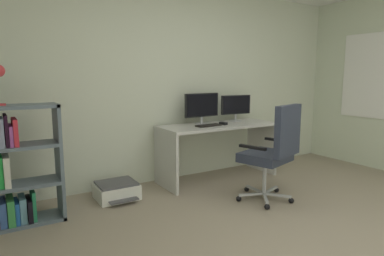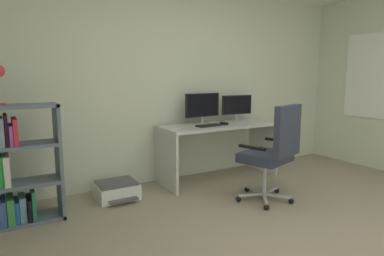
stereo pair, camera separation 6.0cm
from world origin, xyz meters
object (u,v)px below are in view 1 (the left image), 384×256
monitor_secondary (236,106)px  keyboard (209,125)px  computer_mouse (223,123)px  office_chair (274,149)px  monitor_main (202,106)px  desk (218,138)px  bookshelf (12,171)px  printer (117,190)px

monitor_secondary → keyboard: bearing=-160.3°
computer_mouse → keyboard: bearing=171.3°
computer_mouse → office_chair: bearing=-100.0°
monitor_secondary → office_chair: 1.24m
monitor_main → keyboard: (-0.04, -0.22, -0.23)m
desk → bookshelf: bearing=-175.6°
monitor_main → printer: bearing=-173.7°
monitor_main → office_chair: monitor_main is taller
desk → computer_mouse: 0.23m
computer_mouse → printer: computer_mouse is taller
monitor_main → office_chair: bearing=-79.8°
monitor_secondary → office_chair: monitor_secondary is taller
keyboard → office_chair: office_chair is taller
monitor_secondary → keyboard: monitor_secondary is taller
desk → office_chair: size_ratio=1.48×
keyboard → office_chair: 0.95m
keyboard → printer: bearing=171.8°
computer_mouse → office_chair: office_chair is taller
monitor_main → keyboard: monitor_main is taller
computer_mouse → printer: size_ratio=0.21×
printer → bookshelf: bearing=-170.1°
monitor_main → computer_mouse: bearing=-46.7°
desk → monitor_main: bearing=145.0°
keyboard → computer_mouse: (0.24, 0.01, 0.01)m
monitor_main → monitor_secondary: monitor_main is taller
desk → printer: 1.49m
monitor_main → computer_mouse: size_ratio=5.23×
desk → printer: size_ratio=3.32×
desk → printer: desk is taller
office_chair → monitor_main: bearing=100.2°
keyboard → bookshelf: 2.25m
desk → keyboard: (-0.22, -0.09, 0.20)m
desk → bookshelf: 2.46m
office_chair → monitor_secondary: bearing=71.9°
keyboard → printer: (-1.20, 0.08, -0.66)m
office_chair → bookshelf: bookshelf is taller
computer_mouse → printer: 1.59m
monitor_main → keyboard: bearing=-99.6°
bookshelf → printer: (1.03, 0.18, -0.43)m
desk → computer_mouse: (0.02, -0.09, 0.21)m
keyboard → bookshelf: bookshelf is taller
desk → monitor_main: 0.48m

